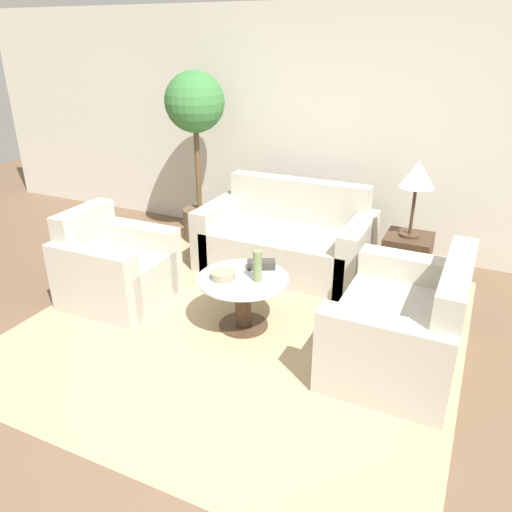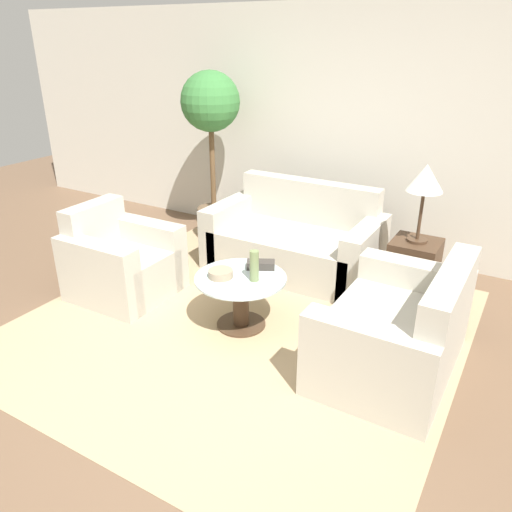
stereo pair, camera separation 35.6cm
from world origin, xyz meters
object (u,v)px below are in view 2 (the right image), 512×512
at_px(armchair, 120,264).
at_px(potted_plant, 211,125).
at_px(sofa_main, 296,242).
at_px(coffee_table, 241,295).
at_px(table_lamp, 425,181).
at_px(book_stack, 261,265).
at_px(loveseat, 401,336).
at_px(vase, 254,266).
at_px(bowl, 221,274).

distance_m(armchair, potted_plant, 1.94).
relative_size(sofa_main, coffee_table, 2.29).
distance_m(sofa_main, potted_plant, 1.65).
relative_size(coffee_table, table_lamp, 1.09).
height_order(armchair, book_stack, armchair).
xyz_separation_m(loveseat, vase, (-1.19, -0.06, 0.30)).
bearing_deg(loveseat, bowl, -83.69).
distance_m(potted_plant, bowl, 2.21).
xyz_separation_m(coffee_table, bowl, (-0.14, -0.08, 0.19)).
xyz_separation_m(loveseat, potted_plant, (-2.67, 1.49, 1.06)).
bearing_deg(vase, loveseat, 2.87).
height_order(potted_plant, vase, potted_plant).
bearing_deg(coffee_table, table_lamp, 47.26).
bearing_deg(vase, bowl, -161.71).
height_order(armchair, vase, armchair).
relative_size(table_lamp, potted_plant, 0.36).
relative_size(bowl, book_stack, 0.77).
xyz_separation_m(potted_plant, book_stack, (1.41, -1.33, -0.86)).
xyz_separation_m(armchair, loveseat, (2.63, 0.13, -0.00)).
xyz_separation_m(armchair, book_stack, (1.36, 0.29, 0.20)).
distance_m(potted_plant, book_stack, 2.12).
height_order(table_lamp, potted_plant, potted_plant).
distance_m(potted_plant, vase, 2.28).
bearing_deg(vase, coffee_table, -177.05).
xyz_separation_m(potted_plant, bowl, (1.21, -1.64, -0.86)).
bearing_deg(sofa_main, vase, -79.10).
bearing_deg(potted_plant, armchair, -88.40).
height_order(sofa_main, armchair, sofa_main).
xyz_separation_m(armchair, coffee_table, (1.31, 0.06, 0.00)).
bearing_deg(sofa_main, loveseat, -40.23).
bearing_deg(potted_plant, book_stack, -43.32).
bearing_deg(bowl, sofa_main, 89.14).
bearing_deg(potted_plant, bowl, -53.55).
bearing_deg(coffee_table, loveseat, 2.88).
distance_m(loveseat, vase, 1.23).
xyz_separation_m(sofa_main, table_lamp, (1.23, -0.08, 0.85)).
height_order(armchair, bowl, armchair).
distance_m(coffee_table, bowl, 0.25).
distance_m(sofa_main, loveseat, 1.88).
bearing_deg(bowl, loveseat, 5.79).
bearing_deg(vase, sofa_main, 100.90).
height_order(sofa_main, potted_plant, potted_plant).
bearing_deg(coffee_table, book_stack, 76.00).
bearing_deg(armchair, table_lamp, -63.24).
height_order(armchair, loveseat, loveseat).
bearing_deg(loveseat, vase, -86.61).
bearing_deg(loveseat, table_lamp, -169.00).
bearing_deg(bowl, vase, 18.29).
bearing_deg(coffee_table, sofa_main, 95.30).
distance_m(coffee_table, potted_plant, 2.32).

